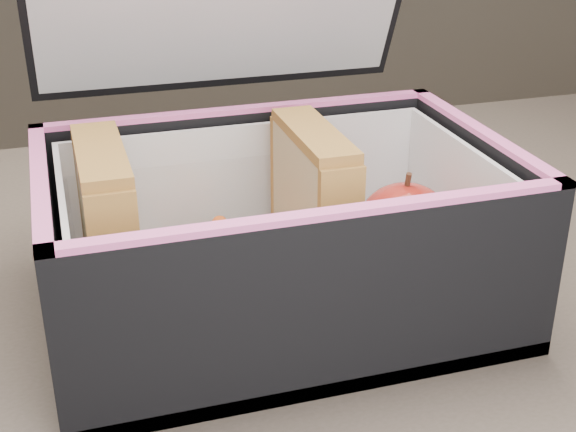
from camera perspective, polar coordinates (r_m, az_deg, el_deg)
kitchen_table at (r=0.59m, az=2.02°, el=-14.81°), size 1.20×0.80×0.75m
lunch_bag at (r=0.52m, az=-0.89°, el=-0.53°), size 0.29×0.27×0.28m
plastic_tub at (r=0.51m, az=-5.17°, el=-2.45°), size 0.18×0.13×0.07m
sandwich_left at (r=0.50m, az=-12.65°, el=-1.25°), size 0.03×0.10×0.11m
sandwich_right at (r=0.52m, az=1.80°, el=0.52°), size 0.03×0.10×0.11m
carrot_sticks at (r=0.52m, az=-5.32°, el=-4.28°), size 0.05×0.14×0.03m
paper_napkin at (r=0.57m, az=7.45°, el=-3.53°), size 0.09×0.09×0.01m
red_apple at (r=0.55m, az=8.31°, el=-0.74°), size 0.07×0.07×0.07m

